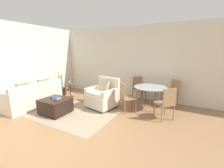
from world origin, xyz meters
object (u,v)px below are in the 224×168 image
(ottoman, at_px, (55,105))
(side_table, at_px, (70,88))
(book_stack, at_px, (56,98))
(picture_frame, at_px, (70,82))
(dining_chair_far_right, at_px, (172,91))
(armchair, at_px, (103,96))
(dining_chair_near_left, at_px, (126,95))
(dining_chair_near_right, at_px, (167,102))
(tv_remote_primary, at_px, (56,97))
(couch, at_px, (33,98))
(dining_chair_far_left, at_px, (138,87))
(dining_table, at_px, (150,90))
(potted_plant, at_px, (61,89))
(tv_remote_secondary, at_px, (53,98))

(ottoman, bearing_deg, side_table, 117.66)
(book_stack, xyz_separation_m, picture_frame, (-0.78, 1.37, 0.15))
(picture_frame, distance_m, dining_chair_far_right, 3.80)
(armchair, relative_size, side_table, 1.78)
(dining_chair_near_left, distance_m, dining_chair_near_right, 1.18)
(side_table, height_order, dining_chair_near_right, dining_chair_near_right)
(picture_frame, bearing_deg, tv_remote_primary, -62.98)
(tv_remote_primary, height_order, side_table, side_table)
(couch, distance_m, dining_chair_near_right, 4.26)
(side_table, bearing_deg, dining_chair_far_right, 13.80)
(ottoman, xyz_separation_m, dining_chair_far_left, (1.78, 2.29, 0.28))
(dining_table, distance_m, dining_chair_far_left, 0.84)
(book_stack, height_order, potted_plant, potted_plant)
(ottoman, relative_size, dining_chair_far_right, 0.85)
(tv_remote_secondary, xyz_separation_m, dining_chair_near_left, (1.92, 1.07, 0.07))
(tv_remote_secondary, xyz_separation_m, picture_frame, (-0.59, 1.34, 0.18))
(book_stack, distance_m, tv_remote_secondary, 0.19)
(armchair, distance_m, dining_chair_far_right, 2.32)
(potted_plant, distance_m, dining_table, 3.73)
(side_table, relative_size, dining_table, 0.54)
(dining_table, bearing_deg, armchair, -157.54)
(dining_table, relative_size, dining_chair_near_right, 1.14)
(dining_chair_far_right, bearing_deg, couch, -151.79)
(book_stack, relative_size, dining_table, 0.24)
(couch, height_order, dining_chair_near_left, dining_chair_near_left)
(armchair, distance_m, dining_chair_near_right, 2.00)
(tv_remote_primary, relative_size, picture_frame, 0.94)
(dining_chair_far_left, height_order, dining_chair_far_right, same)
(dining_chair_near_left, bearing_deg, tv_remote_secondary, -150.92)
(picture_frame, xyz_separation_m, dining_chair_near_left, (2.51, -0.27, -0.12))
(tv_remote_secondary, bearing_deg, side_table, 113.83)
(couch, bearing_deg, tv_remote_secondary, -1.60)
(picture_frame, distance_m, dining_chair_far_left, 2.67)
(couch, xyz_separation_m, side_table, (0.44, 1.31, 0.10))
(potted_plant, relative_size, dining_chair_near_left, 1.24)
(dining_table, bearing_deg, dining_chair_far_left, 135.00)
(dining_chair_near_right, bearing_deg, couch, -165.92)
(potted_plant, distance_m, picture_frame, 0.73)
(tv_remote_primary, distance_m, dining_chair_far_right, 3.74)
(dining_chair_near_right, bearing_deg, side_table, 175.74)
(ottoman, relative_size, book_stack, 3.05)
(couch, relative_size, dining_chair_near_left, 2.03)
(ottoman, height_order, tv_remote_primary, tv_remote_primary)
(side_table, xyz_separation_m, dining_chair_far_right, (3.69, 0.91, 0.12))
(armchair, distance_m, dining_table, 1.54)
(dining_chair_near_right, bearing_deg, dining_chair_near_left, -180.00)
(dining_table, bearing_deg, dining_chair_near_right, -45.00)
(side_table, xyz_separation_m, dining_chair_near_left, (2.51, -0.27, 0.12))
(book_stack, relative_size, tv_remote_primary, 1.70)
(tv_remote_secondary, relative_size, dining_chair_near_right, 0.18)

